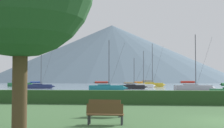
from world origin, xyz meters
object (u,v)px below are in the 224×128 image
(sailboat_slip_0, at_px, (107,87))
(sailboat_slip_5, at_px, (151,84))
(park_bench_under_tree, at_px, (105,107))
(sailboat_slip_6, at_px, (193,87))
(sailboat_slip_9, at_px, (20,84))
(park_bench_near_path, at_px, (105,113))
(sailboat_slip_4, at_px, (39,86))
(sailboat_slip_2, at_px, (142,85))
(sailboat_slip_3, at_px, (132,87))

(sailboat_slip_0, height_order, sailboat_slip_5, sailboat_slip_5)
(sailboat_slip_5, relative_size, park_bench_under_tree, 7.45)
(sailboat_slip_6, height_order, park_bench_under_tree, sailboat_slip_6)
(sailboat_slip_9, distance_m, park_bench_near_path, 100.12)
(sailboat_slip_4, relative_size, park_bench_near_path, 6.44)
(sailboat_slip_4, distance_m, park_bench_under_tree, 66.65)
(sailboat_slip_0, bearing_deg, sailboat_slip_2, 69.77)
(sailboat_slip_2, xyz_separation_m, sailboat_slip_5, (2.24, 13.40, 0.16))
(sailboat_slip_3, distance_m, sailboat_slip_4, 23.23)
(sailboat_slip_2, relative_size, sailboat_slip_3, 1.38)
(sailboat_slip_3, xyz_separation_m, sailboat_slip_5, (4.04, 26.68, 0.21))
(sailboat_slip_3, bearing_deg, sailboat_slip_2, 71.87)
(sailboat_slip_2, relative_size, park_bench_near_path, 6.08)
(sailboat_slip_0, height_order, sailboat_slip_3, sailboat_slip_0)
(sailboat_slip_4, height_order, sailboat_slip_5, sailboat_slip_5)
(sailboat_slip_6, relative_size, sailboat_slip_9, 1.14)
(sailboat_slip_4, bearing_deg, sailboat_slip_5, 21.75)
(sailboat_slip_0, distance_m, sailboat_slip_9, 54.64)
(sailboat_slip_4, xyz_separation_m, sailboat_slip_9, (-15.90, 26.18, 0.10))
(sailboat_slip_0, distance_m, sailboat_slip_6, 16.56)
(sailboat_slip_6, height_order, park_bench_near_path, sailboat_slip_6)
(sailboat_slip_3, xyz_separation_m, sailboat_slip_9, (-39.10, 27.23, 0.18))
(sailboat_slip_4, height_order, park_bench_under_tree, sailboat_slip_4)
(park_bench_near_path, distance_m, park_bench_under_tree, 3.21)
(sailboat_slip_2, distance_m, park_bench_near_path, 76.95)
(sailboat_slip_5, bearing_deg, park_bench_near_path, -102.59)
(sailboat_slip_3, bearing_deg, park_bench_near_path, -97.84)
(sailboat_slip_6, distance_m, park_bench_near_path, 50.82)
(park_bench_under_tree, bearing_deg, sailboat_slip_6, 83.61)
(sailboat_slip_0, bearing_deg, park_bench_under_tree, -90.39)
(sailboat_slip_4, distance_m, sailboat_slip_5, 37.40)
(sailboat_slip_2, relative_size, sailboat_slip_9, 1.07)
(park_bench_under_tree, bearing_deg, sailboat_slip_5, 94.70)
(sailboat_slip_9, height_order, park_bench_under_tree, sailboat_slip_9)
(sailboat_slip_3, bearing_deg, sailboat_slip_4, 166.94)
(sailboat_slip_2, relative_size, sailboat_slip_6, 0.94)
(sailboat_slip_3, distance_m, park_bench_under_tree, 60.52)
(sailboat_slip_6, relative_size, park_bench_under_tree, 5.90)
(park_bench_near_path, relative_size, park_bench_under_tree, 0.91)
(sailboat_slip_9, relative_size, park_bench_near_path, 5.70)
(sailboat_slip_0, xyz_separation_m, park_bench_under_tree, (6.47, -45.79, -0.10))
(park_bench_near_path, bearing_deg, sailboat_slip_9, 115.04)
(sailboat_slip_4, distance_m, park_bench_near_path, 69.77)
(sailboat_slip_5, distance_m, sailboat_slip_6, 41.29)
(sailboat_slip_5, bearing_deg, sailboat_slip_6, -90.07)
(sailboat_slip_9, bearing_deg, sailboat_slip_4, -81.08)
(sailboat_slip_6, bearing_deg, sailboat_slip_2, 105.13)
(sailboat_slip_2, distance_m, sailboat_slip_4, 27.83)
(sailboat_slip_0, distance_m, sailboat_slip_3, 15.23)
(sailboat_slip_2, distance_m, sailboat_slip_3, 13.41)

